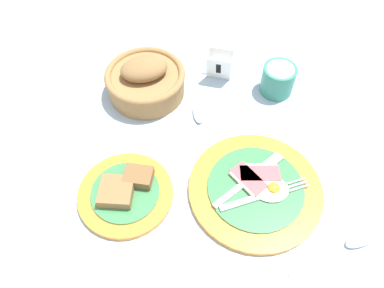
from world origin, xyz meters
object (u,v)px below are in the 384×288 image
sugar_cup (278,79)px  bread_basket (146,80)px  bread_plate (125,192)px  breakfast_plate (256,189)px  number_card (219,66)px  teaspoon_by_saucer (349,245)px  teaspoon_near_cup (198,103)px

sugar_cup → bread_basket: 0.31m
bread_plate → bread_basket: (0.02, 0.28, 0.03)m
breakfast_plate → number_card: size_ratio=3.63×
teaspoon_by_saucer → number_card: bearing=93.8°
sugar_cup → teaspoon_by_saucer: bearing=-76.5°
bread_plate → teaspoon_near_cup: bearing=60.2°
number_card → sugar_cup: bearing=-5.6°
bread_plate → number_card: (0.19, 0.34, 0.03)m
bread_plate → teaspoon_by_saucer: size_ratio=1.03×
bread_plate → bread_basket: bread_basket is taller
breakfast_plate → bread_plate: 0.26m
teaspoon_by_saucer → bread_basket: bearing=112.7°
number_card → breakfast_plate: bearing=-66.8°
bread_plate → number_card: bearing=60.6°
bread_plate → sugar_cup: sugar_cup is taller
bread_basket → teaspoon_by_saucer: bearing=-42.8°
breakfast_plate → number_card: (-0.07, 0.32, 0.03)m
breakfast_plate → bread_basket: bearing=132.4°
bread_plate → number_card: size_ratio=2.57×
bread_basket → number_card: 0.18m
bread_plate → teaspoon_near_cup: (0.14, 0.24, -0.01)m
sugar_cup → teaspoon_near_cup: bearing=-164.7°
breakfast_plate → number_card: 0.33m
sugar_cup → breakfast_plate: bearing=-104.0°
breakfast_plate → sugar_cup: sugar_cup is taller
sugar_cup → bread_plate: bearing=-138.0°
bread_basket → teaspoon_near_cup: bread_basket is taller
teaspoon_near_cup → number_card: bearing=147.6°
breakfast_plate → bread_plate: size_ratio=1.41×
bread_basket → bread_plate: bearing=-93.2°
bread_basket → teaspoon_near_cup: bearing=-16.9°
number_card → teaspoon_near_cup: (-0.05, -0.09, -0.03)m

